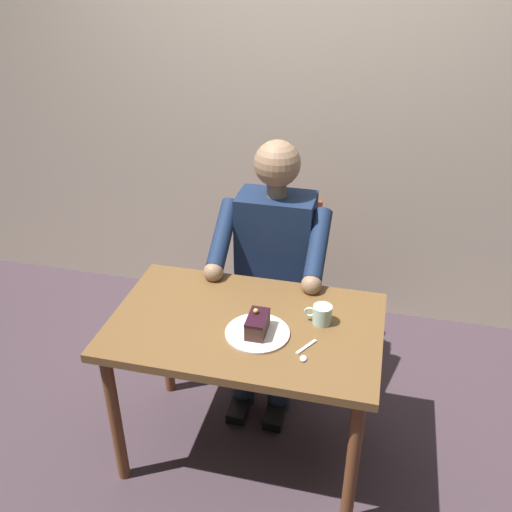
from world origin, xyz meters
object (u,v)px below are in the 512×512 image
object	(u,v)px
dining_table	(246,340)
seated_person	(272,268)
cake_slice	(257,324)
coffee_cup	(322,314)
dessert_spoon	(305,353)
chair	(279,278)

from	to	relation	value
dining_table	seated_person	world-z (taller)	seated_person
dining_table	cake_slice	world-z (taller)	cake_slice
coffee_cup	dessert_spoon	distance (m)	0.21
cake_slice	chair	bearing A→B (deg)	-85.06
chair	coffee_cup	size ratio (longest dim) A/B	8.21
dessert_spoon	dining_table	bearing A→B (deg)	-27.80
seated_person	dessert_spoon	xyz separation A→B (m)	(-0.26, 0.64, 0.05)
dessert_spoon	cake_slice	bearing A→B (deg)	-20.64
dessert_spoon	chair	bearing A→B (deg)	-72.27
seated_person	cake_slice	world-z (taller)	seated_person
chair	cake_slice	distance (m)	0.79
chair	dessert_spoon	xyz separation A→B (m)	(-0.26, 0.82, 0.21)
cake_slice	dessert_spoon	bearing A→B (deg)	159.36
cake_slice	seated_person	bearing A→B (deg)	-83.59
chair	seated_person	size ratio (longest dim) A/B	0.72
coffee_cup	dessert_spoon	bearing A→B (deg)	80.92
dining_table	dessert_spoon	bearing A→B (deg)	152.20
dining_table	seated_person	xyz separation A→B (m)	(0.00, -0.51, 0.05)
chair	coffee_cup	xyz separation A→B (m)	(-0.29, 0.61, 0.25)
dining_table	seated_person	bearing A→B (deg)	-90.00
chair	dessert_spoon	size ratio (longest dim) A/B	6.56
chair	dessert_spoon	world-z (taller)	chair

